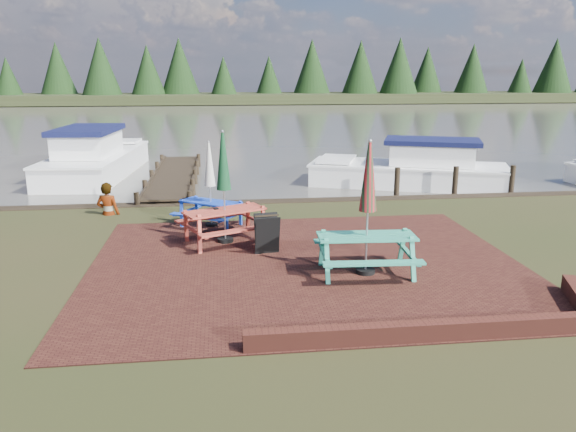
# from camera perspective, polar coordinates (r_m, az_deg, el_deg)

# --- Properties ---
(ground) EXTENTS (120.00, 120.00, 0.00)m
(ground) POSITION_cam_1_polar(r_m,az_deg,el_deg) (10.92, 2.73, -6.73)
(ground) COLOR black
(ground) RESTS_ON ground
(paving) EXTENTS (9.00, 7.50, 0.02)m
(paving) POSITION_cam_1_polar(r_m,az_deg,el_deg) (11.85, 1.93, -4.95)
(paving) COLOR #351511
(paving) RESTS_ON ground
(brick_wall) EXTENTS (6.21, 1.79, 0.30)m
(brick_wall) POSITION_cam_1_polar(r_m,az_deg,el_deg) (9.36, 18.61, -10.28)
(brick_wall) COLOR #4C1E16
(brick_wall) RESTS_ON ground
(water) EXTENTS (120.00, 60.00, 0.02)m
(water) POSITION_cam_1_polar(r_m,az_deg,el_deg) (47.23, -4.87, 9.65)
(water) COLOR #423F39
(water) RESTS_ON ground
(far_treeline) EXTENTS (120.00, 10.00, 8.10)m
(far_treeline) POSITION_cam_1_polar(r_m,az_deg,el_deg) (76.06, -5.80, 13.92)
(far_treeline) COLOR black
(far_treeline) RESTS_ON ground
(picnic_table_teal) EXTENTS (2.02, 1.82, 2.67)m
(picnic_table_teal) POSITION_cam_1_polar(r_m,az_deg,el_deg) (11.16, 8.02, -1.33)
(picnic_table_teal) COLOR teal
(picnic_table_teal) RESTS_ON ground
(picnic_table_red) EXTENTS (2.42, 2.32, 2.63)m
(picnic_table_red) POSITION_cam_1_polar(r_m,az_deg,el_deg) (13.22, -6.47, 1.14)
(picnic_table_red) COLOR #AA3B2B
(picnic_table_red) RESTS_ON ground
(picnic_table_blue) EXTENTS (2.12, 2.07, 2.22)m
(picnic_table_blue) POSITION_cam_1_polar(r_m,az_deg,el_deg) (14.68, -7.88, 1.87)
(picnic_table_blue) COLOR blue
(picnic_table_blue) RESTS_ON ground
(chalkboard) EXTENTS (0.57, 0.58, 0.88)m
(chalkboard) POSITION_cam_1_polar(r_m,az_deg,el_deg) (12.47, -2.14, -1.81)
(chalkboard) COLOR black
(chalkboard) RESTS_ON ground
(jetty) EXTENTS (1.76, 9.08, 1.00)m
(jetty) POSITION_cam_1_polar(r_m,az_deg,el_deg) (21.72, -11.50, 4.03)
(jetty) COLOR black
(jetty) RESTS_ON ground
(boat_jetty) EXTENTS (3.28, 7.93, 2.24)m
(boat_jetty) POSITION_cam_1_polar(r_m,az_deg,el_deg) (24.08, -18.99, 5.39)
(boat_jetty) COLOR white
(boat_jetty) RESTS_ON ground
(boat_near) EXTENTS (7.54, 4.83, 1.93)m
(boat_near) POSITION_cam_1_polar(r_m,az_deg,el_deg) (21.33, 12.46, 4.51)
(boat_near) COLOR white
(boat_near) RESTS_ON ground
(person) EXTENTS (0.76, 0.60, 1.83)m
(person) POSITION_cam_1_polar(r_m,az_deg,el_deg) (16.56, -18.01, 3.21)
(person) COLOR gray
(person) RESTS_ON ground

